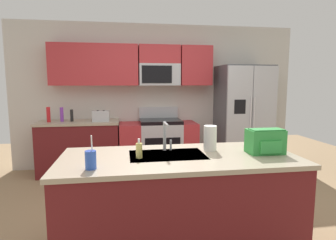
# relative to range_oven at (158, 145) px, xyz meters

# --- Properties ---
(ground_plane) EXTENTS (9.00, 9.00, 0.00)m
(ground_plane) POSITION_rel_range_oven_xyz_m (0.03, -1.80, -0.44)
(ground_plane) COLOR #997A56
(ground_plane) RESTS_ON ground
(kitchen_wall_unit) EXTENTS (5.20, 0.43, 2.60)m
(kitchen_wall_unit) POSITION_rel_range_oven_xyz_m (-0.11, 0.28, 1.03)
(kitchen_wall_unit) COLOR beige
(kitchen_wall_unit) RESTS_ON ground
(back_counter) EXTENTS (1.35, 0.63, 0.90)m
(back_counter) POSITION_rel_range_oven_xyz_m (-1.36, -0.00, 0.01)
(back_counter) COLOR maroon
(back_counter) RESTS_ON ground
(range_oven) EXTENTS (1.36, 0.61, 1.10)m
(range_oven) POSITION_rel_range_oven_xyz_m (0.00, 0.00, 0.00)
(range_oven) COLOR #B7BABF
(range_oven) RESTS_ON ground
(refrigerator) EXTENTS (0.90, 0.76, 1.85)m
(refrigerator) POSITION_rel_range_oven_xyz_m (1.55, -0.07, 0.48)
(refrigerator) COLOR #4C4F54
(refrigerator) RESTS_ON ground
(island_counter) EXTENTS (2.10, 0.94, 0.90)m
(island_counter) POSITION_rel_range_oven_xyz_m (-0.12, -2.50, 0.01)
(island_counter) COLOR maroon
(island_counter) RESTS_ON ground
(toaster) EXTENTS (0.28, 0.16, 0.18)m
(toaster) POSITION_rel_range_oven_xyz_m (-0.98, -0.05, 0.55)
(toaster) COLOR #B7BABF
(toaster) RESTS_ON back_counter
(pepper_mill) EXTENTS (0.05, 0.05, 0.20)m
(pepper_mill) POSITION_rel_range_oven_xyz_m (-1.47, -0.00, 0.56)
(pepper_mill) COLOR black
(pepper_mill) RESTS_ON back_counter
(bottle_purple) EXTENTS (0.06, 0.06, 0.24)m
(bottle_purple) POSITION_rel_range_oven_xyz_m (-1.63, 0.01, 0.58)
(bottle_purple) COLOR purple
(bottle_purple) RESTS_ON back_counter
(bottle_red) EXTENTS (0.06, 0.06, 0.25)m
(bottle_red) POSITION_rel_range_oven_xyz_m (-1.83, -0.04, 0.58)
(bottle_red) COLOR red
(bottle_red) RESTS_ON back_counter
(sink_faucet) EXTENTS (0.09, 0.21, 0.28)m
(sink_faucet) POSITION_rel_range_oven_xyz_m (-0.21, -2.31, 0.62)
(sink_faucet) COLOR #B7BABF
(sink_faucet) RESTS_ON island_counter
(drink_cup_blue) EXTENTS (0.08, 0.08, 0.26)m
(drink_cup_blue) POSITION_rel_range_oven_xyz_m (-0.85, -2.78, 0.53)
(drink_cup_blue) COLOR blue
(drink_cup_blue) RESTS_ON island_counter
(soap_dispenser) EXTENTS (0.06, 0.06, 0.17)m
(soap_dispenser) POSITION_rel_range_oven_xyz_m (-0.48, -2.52, 0.53)
(soap_dispenser) COLOR #D8CC66
(soap_dispenser) RESTS_ON island_counter
(paper_towel_roll) EXTENTS (0.12, 0.12, 0.24)m
(paper_towel_roll) POSITION_rel_range_oven_xyz_m (0.21, -2.35, 0.58)
(paper_towel_roll) COLOR white
(paper_towel_roll) RESTS_ON island_counter
(backpack) EXTENTS (0.32, 0.22, 0.23)m
(backpack) POSITION_rel_range_oven_xyz_m (0.68, -2.53, 0.57)
(backpack) COLOR green
(backpack) RESTS_ON island_counter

